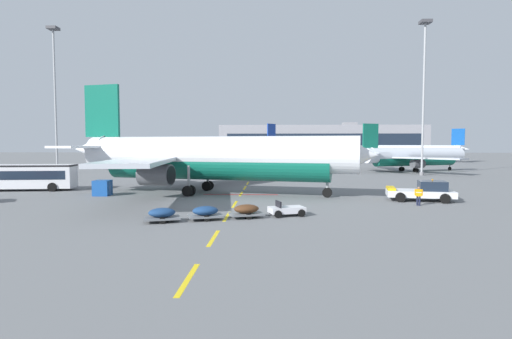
{
  "coord_description": "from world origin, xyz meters",
  "views": [
    {
      "loc": [
        21.33,
        -20.61,
        5.35
      ],
      "look_at": [
        19.67,
        21.24,
        2.73
      ],
      "focal_mm": 28.32,
      "sensor_mm": 36.0,
      "label": 1
    }
  ],
  "objects": [
    {
      "name": "ground",
      "position": [
        40.0,
        40.0,
        0.0
      ],
      "size": [
        400.0,
        400.0,
        0.0
      ],
      "primitive_type": "plane",
      "color": "slate"
    },
    {
      "name": "apron_paint_markings",
      "position": [
        18.0,
        37.52,
        0.0
      ],
      "size": [
        8.0,
        95.81,
        0.01
      ],
      "color": "yellow",
      "rests_on": "ground"
    },
    {
      "name": "airliner_foreground",
      "position": [
        14.71,
        22.71,
        3.95
      ],
      "size": [
        34.56,
        33.76,
        12.2
      ],
      "color": "white",
      "rests_on": "ground"
    },
    {
      "name": "pushback_tug",
      "position": [
        35.6,
        17.96,
        0.9
      ],
      "size": [
        6.41,
        4.02,
        2.08
      ],
      "color": "silver",
      "rests_on": "ground"
    },
    {
      "name": "airliner_mid_left",
      "position": [
        67.26,
        107.29,
        3.22
      ],
      "size": [
        26.07,
        24.31,
        9.95
      ],
      "color": "silver",
      "rests_on": "ground"
    },
    {
      "name": "airliner_far_center",
      "position": [
        13.23,
        106.23,
        3.98
      ],
      "size": [
        29.76,
        31.99,
        12.3
      ],
      "color": "white",
      "rests_on": "ground"
    },
    {
      "name": "airliner_far_right",
      "position": [
        48.96,
        59.38,
        2.97
      ],
      "size": [
        25.35,
        24.23,
        9.18
      ],
      "color": "silver",
      "rests_on": "ground"
    },
    {
      "name": "apron_shuttle_bus",
      "position": [
        -7.77,
        24.71,
        1.75
      ],
      "size": [
        12.27,
        4.25,
        3.0
      ],
      "color": "silver",
      "rests_on": "ground"
    },
    {
      "name": "fuel_service_truck",
      "position": [
        21.86,
        44.14,
        1.65
      ],
      "size": [
        5.08,
        7.37,
        3.14
      ],
      "color": "black",
      "rests_on": "ground"
    },
    {
      "name": "baggage_train",
      "position": [
        18.08,
        7.97,
        0.53
      ],
      "size": [
        11.49,
        4.96,
        1.14
      ],
      "color": "silver",
      "rests_on": "ground"
    },
    {
      "name": "ground_crew_worker",
      "position": [
        34.12,
        14.87,
        0.94
      ],
      "size": [
        0.63,
        0.36,
        1.66
      ],
      "color": "#191E38",
      "rests_on": "ground"
    },
    {
      "name": "uld_cargo_container",
      "position": [
        3.64,
        20.58,
        0.8
      ],
      "size": [
        1.63,
        1.59,
        1.6
      ],
      "color": "#194C9E",
      "rests_on": "ground"
    },
    {
      "name": "apron_light_mast_near",
      "position": [
        -18.58,
        52.7,
        16.46
      ],
      "size": [
        1.8,
        1.8,
        26.7
      ],
      "color": "slate",
      "rests_on": "ground"
    },
    {
      "name": "apron_light_mast_far",
      "position": [
        47.1,
        49.72,
        16.18
      ],
      "size": [
        1.8,
        1.8,
        26.18
      ],
      "color": "slate",
      "rests_on": "ground"
    },
    {
      "name": "terminal_satellite",
      "position": [
        42.6,
        159.93,
        6.68
      ],
      "size": [
        86.7,
        26.95,
        14.94
      ],
      "color": "gray",
      "rests_on": "ground"
    }
  ]
}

